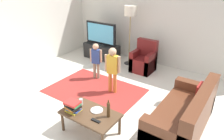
# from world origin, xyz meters

# --- Properties ---
(ground) EXTENTS (7.80, 7.80, 0.00)m
(ground) POSITION_xyz_m (0.00, 0.00, 0.00)
(ground) COLOR beige
(wall_back) EXTENTS (6.00, 0.12, 2.70)m
(wall_back) POSITION_xyz_m (0.00, 3.00, 1.35)
(wall_back) COLOR silver
(wall_back) RESTS_ON ground
(wall_left) EXTENTS (0.12, 6.00, 2.70)m
(wall_left) POSITION_xyz_m (-3.00, 0.00, 1.35)
(wall_left) COLOR silver
(wall_left) RESTS_ON ground
(area_rug) EXTENTS (2.20, 1.60, 0.01)m
(area_rug) POSITION_xyz_m (-0.47, 0.52, 0.00)
(area_rug) COLOR #9E2D28
(area_rug) RESTS_ON ground
(tv_stand) EXTENTS (1.20, 0.44, 0.50)m
(tv_stand) POSITION_xyz_m (-1.60, 2.30, 0.24)
(tv_stand) COLOR black
(tv_stand) RESTS_ON ground
(tv) EXTENTS (1.10, 0.28, 0.71)m
(tv) POSITION_xyz_m (-1.60, 2.28, 0.85)
(tv) COLOR black
(tv) RESTS_ON tv_stand
(couch) EXTENTS (0.80, 1.80, 0.86)m
(couch) POSITION_xyz_m (1.77, 0.36, 0.29)
(couch) COLOR brown
(couch) RESTS_ON ground
(armchair) EXTENTS (0.60, 0.60, 0.90)m
(armchair) POSITION_xyz_m (-0.02, 2.26, 0.30)
(armchair) COLOR maroon
(armchair) RESTS_ON ground
(floor_lamp) EXTENTS (0.36, 0.36, 1.78)m
(floor_lamp) POSITION_xyz_m (-0.64, 2.45, 1.54)
(floor_lamp) COLOR #262626
(floor_lamp) RESTS_ON ground
(child_near_tv) EXTENTS (0.31, 0.18, 0.98)m
(child_near_tv) POSITION_xyz_m (-0.85, 1.08, 0.59)
(child_near_tv) COLOR gray
(child_near_tv) RESTS_ON ground
(child_center) EXTENTS (0.37, 0.19, 1.12)m
(child_center) POSITION_xyz_m (-0.07, 0.73, 0.67)
(child_center) COLOR orange
(child_center) RESTS_ON ground
(coffee_table) EXTENTS (1.00, 0.60, 0.42)m
(coffee_table) POSITION_xyz_m (0.41, -0.66, 0.37)
(coffee_table) COLOR #513823
(coffee_table) RESTS_ON ground
(book_stack) EXTENTS (0.29, 0.25, 0.20)m
(book_stack) POSITION_xyz_m (0.13, -0.79, 0.52)
(book_stack) COLOR yellow
(book_stack) RESTS_ON coffee_table
(bottle) EXTENTS (0.06, 0.06, 0.33)m
(bottle) POSITION_xyz_m (0.73, -0.56, 0.56)
(bottle) COLOR #4C3319
(bottle) RESTS_ON coffee_table
(tv_remote) EXTENTS (0.17, 0.05, 0.02)m
(tv_remote) POSITION_xyz_m (0.63, -0.78, 0.43)
(tv_remote) COLOR black
(tv_remote) RESTS_ON coffee_table
(soda_can) EXTENTS (0.07, 0.07, 0.12)m
(soda_can) POSITION_xyz_m (0.11, -0.56, 0.48)
(soda_can) COLOR silver
(soda_can) RESTS_ON coffee_table
(plate) EXTENTS (0.22, 0.22, 0.02)m
(plate) POSITION_xyz_m (0.46, -0.54, 0.43)
(plate) COLOR white
(plate) RESTS_ON coffee_table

